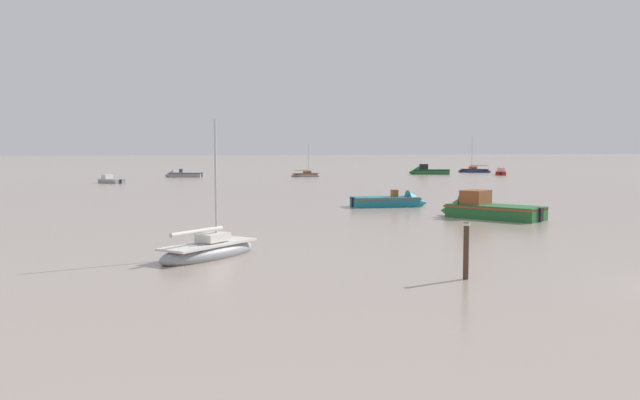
% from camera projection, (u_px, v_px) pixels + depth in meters
% --- Properties ---
extents(motorboat_moored_0, '(5.43, 6.72, 2.48)m').
position_uv_depth(motorboat_moored_0, '(480.00, 211.00, 40.11)').
color(motorboat_moored_0, '#23602D').
rests_on(motorboat_moored_0, ground).
extents(motorboat_moored_1, '(3.60, 4.18, 1.57)m').
position_uv_depth(motorboat_moored_1, '(108.00, 181.00, 80.12)').
color(motorboat_moored_1, gray).
rests_on(motorboat_moored_1, ground).
extents(sailboat_moored_0, '(4.78, 4.44, 5.59)m').
position_uv_depth(sailboat_moored_0, '(209.00, 251.00, 25.43)').
color(sailboat_moored_0, gray).
rests_on(sailboat_moored_0, ground).
extents(motorboat_moored_2, '(5.79, 2.52, 1.93)m').
position_uv_depth(motorboat_moored_2, '(396.00, 203.00, 47.84)').
color(motorboat_moored_2, '#197084').
rests_on(motorboat_moored_2, ground).
extents(motorboat_moored_3, '(6.93, 4.51, 2.49)m').
position_uv_depth(motorboat_moored_3, '(425.00, 172.00, 107.54)').
color(motorboat_moored_3, '#23602D').
rests_on(motorboat_moored_3, ground).
extents(sailboat_moored_2, '(4.68, 1.72, 5.16)m').
position_uv_depth(sailboat_moored_2, '(306.00, 175.00, 98.58)').
color(sailboat_moored_2, gray).
rests_on(sailboat_moored_2, ground).
extents(sailboat_moored_3, '(5.68, 4.85, 6.44)m').
position_uv_depth(sailboat_moored_3, '(475.00, 171.00, 115.59)').
color(sailboat_moored_3, navy).
rests_on(sailboat_moored_3, ground).
extents(motorboat_moored_6, '(5.86, 3.60, 1.90)m').
position_uv_depth(motorboat_moored_6, '(180.00, 175.00, 96.83)').
color(motorboat_moored_6, gray).
rests_on(motorboat_moored_6, ground).
extents(motorboat_moored_7, '(3.83, 4.73, 1.75)m').
position_uv_depth(motorboat_moored_7, '(501.00, 173.00, 105.25)').
color(motorboat_moored_7, red).
rests_on(motorboat_moored_7, ground).
extents(mooring_post_left, '(0.22, 0.22, 2.05)m').
position_uv_depth(mooring_post_left, '(466.00, 252.00, 21.13)').
color(mooring_post_left, '#443323').
rests_on(mooring_post_left, ground).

